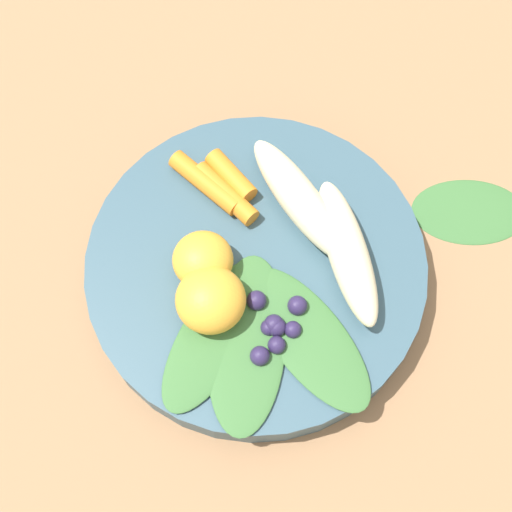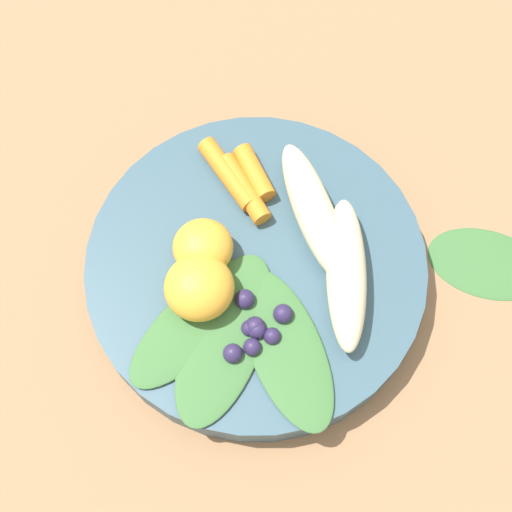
# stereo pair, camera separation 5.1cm
# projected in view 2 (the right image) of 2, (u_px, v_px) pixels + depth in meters

# --- Properties ---
(ground_plane) EXTENTS (2.40, 2.40, 0.00)m
(ground_plane) POSITION_uv_depth(u_px,v_px,m) (256.00, 276.00, 0.55)
(ground_plane) COLOR #99704C
(bowl) EXTENTS (0.25, 0.25, 0.03)m
(bowl) POSITION_uv_depth(u_px,v_px,m) (256.00, 269.00, 0.53)
(bowl) COLOR #385666
(bowl) RESTS_ON ground_plane
(banana_peeled_left) EXTENTS (0.12, 0.03, 0.03)m
(banana_peeled_left) POSITION_uv_depth(u_px,v_px,m) (313.00, 210.00, 0.52)
(banana_peeled_left) COLOR beige
(banana_peeled_left) RESTS_ON bowl
(banana_peeled_right) EXTENTS (0.12, 0.06, 0.03)m
(banana_peeled_right) POSITION_uv_depth(u_px,v_px,m) (346.00, 273.00, 0.50)
(banana_peeled_right) COLOR beige
(banana_peeled_right) RESTS_ON bowl
(orange_segment_near) EXTENTS (0.05, 0.05, 0.04)m
(orange_segment_near) POSITION_uv_depth(u_px,v_px,m) (199.00, 287.00, 0.49)
(orange_segment_near) COLOR #F4A833
(orange_segment_near) RESTS_ON bowl
(orange_segment_far) EXTENTS (0.04, 0.04, 0.03)m
(orange_segment_far) POSITION_uv_depth(u_px,v_px,m) (203.00, 247.00, 0.51)
(orange_segment_far) COLOR #F4A833
(orange_segment_far) RESTS_ON bowl
(carrot_front) EXTENTS (0.05, 0.02, 0.02)m
(carrot_front) POSITION_uv_depth(u_px,v_px,m) (254.00, 173.00, 0.54)
(carrot_front) COLOR orange
(carrot_front) RESTS_ON bowl
(carrot_mid_left) EXTENTS (0.06, 0.03, 0.01)m
(carrot_mid_left) POSITION_uv_depth(u_px,v_px,m) (244.00, 189.00, 0.54)
(carrot_mid_left) COLOR orange
(carrot_mid_left) RESTS_ON bowl
(carrot_mid_right) EXTENTS (0.07, 0.03, 0.01)m
(carrot_mid_right) POSITION_uv_depth(u_px,v_px,m) (222.00, 175.00, 0.54)
(carrot_mid_right) COLOR orange
(carrot_mid_right) RESTS_ON bowl
(blueberry_pile) EXTENTS (0.05, 0.06, 0.01)m
(blueberry_pile) POSITION_uv_depth(u_px,v_px,m) (256.00, 328.00, 0.49)
(blueberry_pile) COLOR #2D234C
(blueberry_pile) RESTS_ON bowl
(kale_leaf_left) EXTENTS (0.10, 0.13, 0.01)m
(kale_leaf_left) POSITION_uv_depth(u_px,v_px,m) (197.00, 321.00, 0.50)
(kale_leaf_left) COLOR #3D7038
(kale_leaf_left) RESTS_ON bowl
(kale_leaf_right) EXTENTS (0.14, 0.12, 0.01)m
(kale_leaf_right) POSITION_uv_depth(u_px,v_px,m) (225.00, 337.00, 0.49)
(kale_leaf_right) COLOR #3D7038
(kale_leaf_right) RESTS_ON bowl
(kale_leaf_rear) EXTENTS (0.13, 0.06, 0.01)m
(kale_leaf_rear) POSITION_uv_depth(u_px,v_px,m) (281.00, 349.00, 0.49)
(kale_leaf_rear) COLOR #3D7038
(kale_leaf_rear) RESTS_ON bowl
(kale_leaf_stray) EXTENTS (0.10, 0.11, 0.01)m
(kale_leaf_stray) POSITION_uv_depth(u_px,v_px,m) (488.00, 263.00, 0.55)
(kale_leaf_stray) COLOR #3D7038
(kale_leaf_stray) RESTS_ON ground_plane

